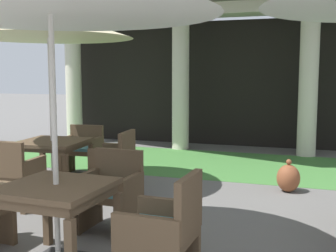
% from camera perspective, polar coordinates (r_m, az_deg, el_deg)
% --- Properties ---
extents(lawn_strip, '(11.18, 2.62, 0.01)m').
position_cam_1_polar(lawn_strip, '(8.26, 7.83, -4.99)').
color(lawn_strip, '#47843D').
rests_on(lawn_strip, ground).
extents(patio_table_near_foreground, '(0.89, 0.89, 0.74)m').
position_cam_1_polar(patio_table_near_foreground, '(3.93, -14.38, -8.91)').
color(patio_table_near_foreground, brown).
rests_on(patio_table_near_foreground, ground).
extents(patio_chair_near_foreground_north, '(0.61, 0.54, 0.86)m').
position_cam_1_polar(patio_chair_near_foreground_north, '(4.81, -7.45, -8.79)').
color(patio_chair_near_foreground_north, brown).
rests_on(patio_chair_near_foreground_north, ground).
extents(patio_chair_near_foreground_east, '(0.58, 0.56, 0.92)m').
position_cam_1_polar(patio_chair_near_foreground_east, '(3.55, -0.69, -14.21)').
color(patio_chair_near_foreground_east, brown).
rests_on(patio_chair_near_foreground_east, ground).
extents(patio_table_mid_left, '(0.98, 0.98, 0.72)m').
position_cam_1_polar(patio_table_mid_left, '(6.63, -14.85, -2.67)').
color(patio_table_mid_left, brown).
rests_on(patio_table_mid_left, ground).
extents(patio_umbrella_mid_left, '(2.41, 2.41, 2.64)m').
position_cam_1_polar(patio_umbrella_mid_left, '(6.58, -15.33, 12.49)').
color(patio_umbrella_mid_left, '#2D2D2D').
rests_on(patio_umbrella_mid_left, ground).
extents(patio_chair_mid_left_south, '(0.61, 0.58, 0.88)m').
position_cam_1_polar(patio_chair_mid_left_south, '(5.86, -19.48, -6.23)').
color(patio_chair_mid_left_south, brown).
rests_on(patio_chair_mid_left_south, ground).
extents(patio_chair_mid_left_north, '(0.65, 0.56, 0.81)m').
position_cam_1_polar(patio_chair_mid_left_north, '(7.51, -11.17, -3.22)').
color(patio_chair_mid_left_north, brown).
rests_on(patio_chair_mid_left_north, ground).
extents(patio_chair_mid_left_east, '(0.54, 0.61, 0.89)m').
position_cam_1_polar(patio_chair_mid_left_east, '(6.25, -6.97, -4.98)').
color(patio_chair_mid_left_east, brown).
rests_on(patio_chair_mid_left_east, ground).
extents(terracotta_urn, '(0.33, 0.33, 0.48)m').
position_cam_1_polar(terracotta_urn, '(6.54, 15.46, -6.57)').
color(terracotta_urn, brown).
rests_on(terracotta_urn, ground).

